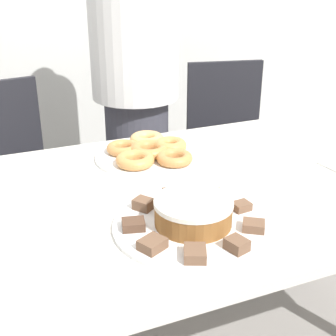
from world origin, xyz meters
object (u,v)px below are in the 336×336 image
(office_chair_left, at_px, (12,192))
(office_chair_right, at_px, (230,156))
(plate_donuts, at_px, (150,156))
(plate_cake, at_px, (193,225))
(person_standing, at_px, (136,84))
(frosted_cake, at_px, (193,212))

(office_chair_left, height_order, office_chair_right, same)
(plate_donuts, bearing_deg, office_chair_right, 42.44)
(office_chair_right, relative_size, plate_donuts, 2.42)
(plate_cake, relative_size, plate_donuts, 1.10)
(person_standing, bearing_deg, office_chair_left, 167.48)
(person_standing, xyz_separation_m, frosted_cake, (-0.19, -0.95, -0.08))
(office_chair_right, bearing_deg, plate_cake, -112.37)
(office_chair_left, height_order, frosted_cake, office_chair_left)
(office_chair_left, bearing_deg, plate_donuts, -65.34)
(office_chair_right, height_order, plate_donuts, office_chair_right)
(frosted_cake, bearing_deg, office_chair_left, 108.45)
(person_standing, relative_size, plate_cake, 4.19)
(plate_cake, relative_size, frosted_cake, 2.05)
(plate_cake, height_order, frosted_cake, frosted_cake)
(office_chair_right, xyz_separation_m, frosted_cake, (-0.73, -1.07, 0.38))
(office_chair_left, bearing_deg, person_standing, -21.87)
(person_standing, bearing_deg, frosted_cake, -101.11)
(office_chair_left, distance_m, frosted_cake, 1.19)
(person_standing, xyz_separation_m, office_chair_left, (-0.55, 0.12, -0.46))
(person_standing, bearing_deg, plate_donuts, -104.42)
(office_chair_left, relative_size, plate_cake, 2.21)
(person_standing, distance_m, office_chair_left, 0.72)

